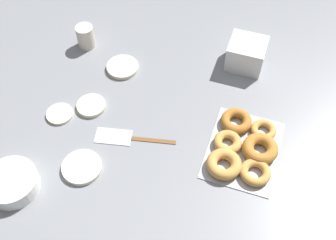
% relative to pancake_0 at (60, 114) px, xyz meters
% --- Properties ---
extents(ground_plane, '(3.00, 3.00, 0.00)m').
position_rel_pancake_0_xyz_m(ground_plane, '(0.07, -0.23, -0.01)').
color(ground_plane, gray).
extents(pancake_0, '(0.09, 0.09, 0.01)m').
position_rel_pancake_0_xyz_m(pancake_0, '(0.00, 0.00, 0.00)').
color(pancake_0, beige).
rests_on(pancake_0, ground_plane).
extents(pancake_1, '(0.11, 0.11, 0.01)m').
position_rel_pancake_0_xyz_m(pancake_1, '(0.26, -0.12, 0.00)').
color(pancake_1, beige).
rests_on(pancake_1, ground_plane).
extents(pancake_2, '(0.12, 0.12, 0.01)m').
position_rel_pancake_0_xyz_m(pancake_2, '(-0.16, -0.16, 0.00)').
color(pancake_2, silver).
rests_on(pancake_2, ground_plane).
extents(pancake_3, '(0.10, 0.10, 0.01)m').
position_rel_pancake_0_xyz_m(pancake_3, '(0.06, -0.08, 0.00)').
color(pancake_3, beige).
rests_on(pancake_3, ground_plane).
extents(donut_tray, '(0.28, 0.21, 0.04)m').
position_rel_pancake_0_xyz_m(donut_tray, '(0.05, -0.60, 0.01)').
color(donut_tray, '#ADAFB5').
rests_on(donut_tray, ground_plane).
extents(batter_bowl, '(0.15, 0.15, 0.05)m').
position_rel_pancake_0_xyz_m(batter_bowl, '(-0.28, 0.00, 0.02)').
color(batter_bowl, white).
rests_on(batter_bowl, ground_plane).
extents(container_stack, '(0.12, 0.13, 0.10)m').
position_rel_pancake_0_xyz_m(container_stack, '(0.42, -0.52, 0.04)').
color(container_stack, white).
rests_on(container_stack, ground_plane).
extents(paper_cup, '(0.06, 0.06, 0.09)m').
position_rel_pancake_0_xyz_m(paper_cup, '(0.33, 0.06, 0.04)').
color(paper_cup, beige).
rests_on(paper_cup, ground_plane).
extents(spatula, '(0.09, 0.26, 0.01)m').
position_rel_pancake_0_xyz_m(spatula, '(-0.02, -0.23, -0.00)').
color(spatula, brown).
rests_on(spatula, ground_plane).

